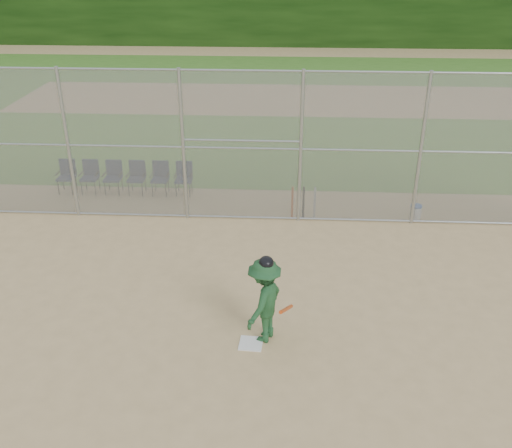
# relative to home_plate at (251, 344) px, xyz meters

# --- Properties ---
(ground) EXTENTS (100.00, 100.00, 0.00)m
(ground) POSITION_rel_home_plate_xyz_m (-0.06, 0.31, -0.01)
(ground) COLOR tan
(ground) RESTS_ON ground
(grass_strip) EXTENTS (100.00, 100.00, 0.00)m
(grass_strip) POSITION_rel_home_plate_xyz_m (-0.06, 18.31, -0.00)
(grass_strip) COLOR #396C20
(grass_strip) RESTS_ON ground
(dirt_patch_far) EXTENTS (24.00, 24.00, 0.00)m
(dirt_patch_far) POSITION_rel_home_plate_xyz_m (-0.06, 18.31, -0.00)
(dirt_patch_far) COLOR tan
(dirt_patch_far) RESTS_ON ground
(backstop_fence) EXTENTS (16.09, 0.09, 4.00)m
(backstop_fence) POSITION_rel_home_plate_xyz_m (-0.06, 5.31, 2.06)
(backstop_fence) COLOR gray
(backstop_fence) RESTS_ON ground
(home_plate) EXTENTS (0.46, 0.46, 0.02)m
(home_plate) POSITION_rel_home_plate_xyz_m (0.00, 0.00, 0.00)
(home_plate) COLOR white
(home_plate) RESTS_ON ground
(batter_at_plate) EXTENTS (1.04, 1.42, 1.77)m
(batter_at_plate) POSITION_rel_home_plate_xyz_m (0.24, 0.20, 0.85)
(batter_at_plate) COLOR #1E4C27
(batter_at_plate) RESTS_ON ground
(water_cooler) EXTENTS (0.31, 0.31, 0.39)m
(water_cooler) POSITION_rel_home_plate_xyz_m (4.09, 5.58, 0.19)
(water_cooler) COLOR white
(water_cooler) RESTS_ON ground
(spare_bats) EXTENTS (0.66, 0.29, 0.84)m
(spare_bats) POSITION_rel_home_plate_xyz_m (1.08, 5.54, 0.41)
(spare_bats) COLOR #D84C14
(spare_bats) RESTS_ON ground
(chair_0) EXTENTS (0.54, 0.52, 0.96)m
(chair_0) POSITION_rel_home_plate_xyz_m (-5.89, 6.85, 0.47)
(chair_0) COLOR #0F1B3A
(chair_0) RESTS_ON ground
(chair_1) EXTENTS (0.54, 0.52, 0.96)m
(chair_1) POSITION_rel_home_plate_xyz_m (-5.19, 6.85, 0.47)
(chair_1) COLOR #0F1B3A
(chair_1) RESTS_ON ground
(chair_2) EXTENTS (0.54, 0.52, 0.96)m
(chair_2) POSITION_rel_home_plate_xyz_m (-4.49, 6.85, 0.47)
(chair_2) COLOR #0F1B3A
(chair_2) RESTS_ON ground
(chair_3) EXTENTS (0.54, 0.52, 0.96)m
(chair_3) POSITION_rel_home_plate_xyz_m (-3.79, 6.85, 0.47)
(chair_3) COLOR #0F1B3A
(chair_3) RESTS_ON ground
(chair_4) EXTENTS (0.54, 0.52, 0.96)m
(chair_4) POSITION_rel_home_plate_xyz_m (-3.10, 6.85, 0.47)
(chair_4) COLOR #0F1B3A
(chair_4) RESTS_ON ground
(chair_5) EXTENTS (0.54, 0.52, 0.96)m
(chair_5) POSITION_rel_home_plate_xyz_m (-2.40, 6.85, 0.47)
(chair_5) COLOR #0F1B3A
(chair_5) RESTS_ON ground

